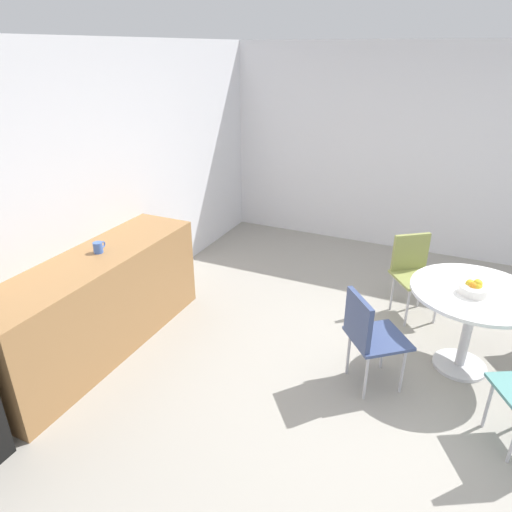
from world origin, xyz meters
name	(u,v)px	position (x,y,z in m)	size (l,w,h in m)	color
ground_plane	(410,394)	(0.00, 0.00, 0.00)	(6.00, 6.00, 0.00)	#9E998E
wall_back	(95,191)	(0.00, 3.00, 1.30)	(6.00, 0.10, 2.60)	silver
wall_side_right	(458,156)	(3.00, 0.00, 1.30)	(0.10, 6.00, 2.60)	silver
counter_block	(98,305)	(-0.52, 2.65, 0.45)	(2.21, 0.60, 0.90)	#9E7042
round_table	(473,307)	(0.53, -0.34, 0.59)	(1.01, 1.01, 0.75)	silver
chair_navy	(368,331)	(-0.05, 0.38, 0.52)	(0.59, 0.59, 0.83)	silver
chair_olive	(413,266)	(1.28, 0.21, 0.52)	(0.59, 0.59, 0.83)	silver
fruit_bowl	(474,288)	(0.46, -0.31, 0.80)	(0.22, 0.22, 0.13)	silver
mug_white	(98,247)	(-0.40, 2.67, 0.95)	(0.13, 0.08, 0.09)	#3F66BF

